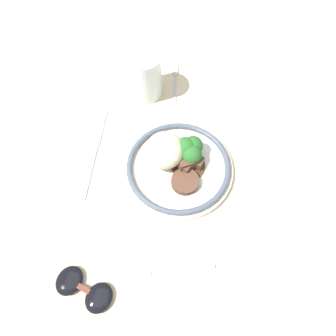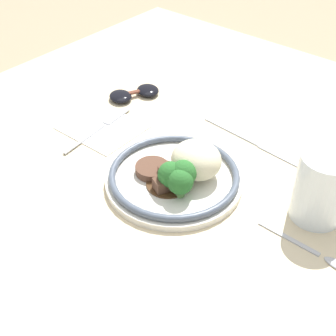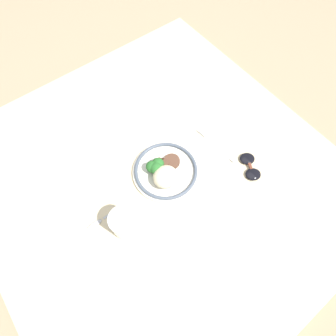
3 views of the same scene
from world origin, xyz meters
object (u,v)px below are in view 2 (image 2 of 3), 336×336
Objects in this scene: juice_glass at (321,191)px; fork at (104,125)px; plate at (179,174)px; knife at (256,144)px; sunglasses at (134,93)px; spoon at (328,259)px.

fork is at bearing -174.61° from juice_glass.
plate is at bearing -158.80° from juice_glass.
juice_glass is (0.21, 0.08, 0.03)m from plate.
knife is at bearing 148.99° from juice_glass.
plate is 0.19m from knife.
knife is (-0.17, 0.10, -0.05)m from juice_glass.
fork is 1.50× the size of sunglasses.
knife is 0.30m from sunglasses.
sunglasses is (-0.47, 0.08, -0.04)m from juice_glass.
plate is 1.27× the size of fork.
knife is (0.26, 0.14, -0.00)m from fork.
spoon is at bearing 9.40° from sunglasses.
plate is at bearing -6.57° from sunglasses.
plate is at bearing -98.08° from knife.
sunglasses is (-0.26, 0.16, -0.01)m from plate.
knife is 1.44× the size of spoon.
plate is at bearing -106.43° from fork.
juice_glass is at bearing -26.73° from knife.
plate reaches higher than knife.
spoon is at bearing 1.86° from plate.
knife is 1.89× the size of sunglasses.
juice_glass is 0.20m from knife.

